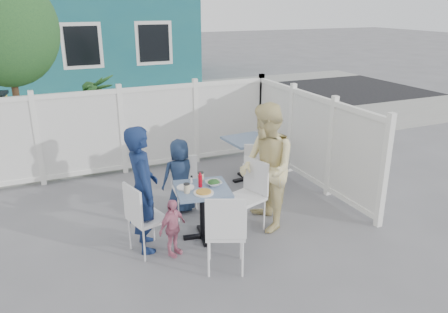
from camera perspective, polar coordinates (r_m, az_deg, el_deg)
name	(u,v)px	position (r m, az deg, el deg)	size (l,w,h in m)	color
ground	(154,230)	(6.38, -9.15, -9.41)	(80.00, 80.00, 0.00)	slate
near_sidewalk	(107,151)	(9.82, -14.99, 0.73)	(24.00, 2.60, 0.01)	gray
street	(85,113)	(13.36, -17.67, 5.39)	(24.00, 5.00, 0.01)	black
far_sidewalk	(74,94)	(16.38, -19.03, 7.74)	(24.00, 1.60, 0.01)	gray
building	(42,3)	(19.45, -22.65, 17.97)	(11.00, 6.00, 6.00)	#175A67
fence_back	(122,133)	(8.29, -13.14, 3.07)	(5.86, 0.08, 1.60)	white
fence_right	(310,140)	(7.77, 11.13, 2.11)	(0.08, 3.66, 1.60)	white
tree	(6,31)	(8.76, -26.62, 14.49)	(1.80, 1.62, 3.59)	#382316
potted_shrub_a	(97,120)	(8.88, -16.22, 4.58)	(0.99, 0.99, 1.77)	#1A4221
potted_shrub_b	(190,121)	(9.25, -4.49, 4.71)	(1.26, 1.10, 1.41)	#1A4221
main_table	(202,199)	(5.87, -2.83, -5.60)	(0.81, 0.81, 0.74)	slate
spare_table	(248,148)	(7.78, 3.15, 1.09)	(0.79, 0.79, 0.78)	slate
chair_left	(142,214)	(5.61, -10.68, -7.39)	(0.52, 0.53, 0.95)	white
chair_right	(250,190)	(6.12, 3.40, -4.38)	(0.56, 0.57, 1.00)	white
chair_back	(186,182)	(6.58, -5.00, -3.30)	(0.45, 0.43, 0.89)	white
chair_near	(225,228)	(5.12, 0.20, -9.33)	(0.60, 0.59, 1.01)	white
chair_spare	(257,165)	(7.11, 4.31, -1.17)	(0.56, 0.56, 0.96)	white
man	(143,189)	(5.62, -10.60, -4.24)	(0.60, 0.40, 1.66)	#12224B
woman	(266,168)	(6.05, 5.54, -1.48)	(0.88, 0.68, 1.80)	#E5C54D
boy	(180,176)	(6.65, -5.73, -2.55)	(0.56, 0.37, 1.15)	#1B2C4B
toddler	(173,228)	(5.59, -6.74, -9.24)	(0.45, 0.19, 0.77)	pink
plate_main	(204,193)	(5.63, -2.68, -4.77)	(0.26, 0.26, 0.02)	white
plate_side	(185,187)	(5.81, -5.06, -4.04)	(0.23, 0.23, 0.02)	white
salad_bowl	(214,183)	(5.87, -1.36, -3.52)	(0.21, 0.21, 0.05)	white
coffee_cup_a	(187,189)	(5.64, -4.88, -4.20)	(0.08, 0.08, 0.12)	beige
coffee_cup_b	(201,177)	(5.98, -3.06, -2.72)	(0.08, 0.08, 0.12)	beige
ketchup_bottle	(200,181)	(5.80, -3.12, -3.21)	(0.05, 0.05, 0.17)	#AD0516
salt_shaker	(191,181)	(5.94, -4.29, -3.15)	(0.03, 0.03, 0.07)	white
pepper_shaker	(192,178)	(6.02, -4.25, -2.85)	(0.03, 0.03, 0.07)	black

